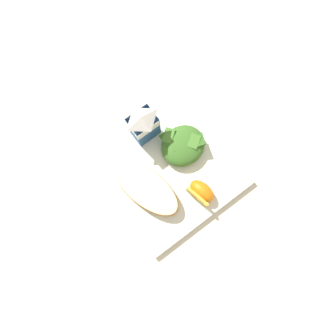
% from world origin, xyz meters
% --- Properties ---
extents(ground, '(3.00, 3.00, 0.00)m').
position_xyz_m(ground, '(0.00, 0.00, 0.00)').
color(ground, beige).
extents(white_plate, '(0.28, 0.28, 0.02)m').
position_xyz_m(white_plate, '(0.00, 0.00, 0.01)').
color(white_plate, white).
rests_on(white_plate, ground).
extents(cheesy_pizza_bread, '(0.12, 0.18, 0.04)m').
position_xyz_m(cheesy_pizza_bread, '(-0.06, -0.01, 0.03)').
color(cheesy_pizza_bread, tan).
rests_on(cheesy_pizza_bread, white_plate).
extents(green_salad_pile, '(0.10, 0.10, 0.04)m').
position_xyz_m(green_salad_pile, '(0.06, 0.02, 0.04)').
color(green_salad_pile, '#3D7028').
rests_on(green_salad_pile, white_plate).
extents(milk_carton, '(0.06, 0.04, 0.11)m').
position_xyz_m(milk_carton, '(0.01, 0.10, 0.08)').
color(milk_carton, '#23569E').
rests_on(milk_carton, white_plate).
extents(orange_wedge_front, '(0.05, 0.07, 0.04)m').
position_xyz_m(orange_wedge_front, '(0.03, -0.09, 0.04)').
color(orange_wedge_front, orange).
rests_on(orange_wedge_front, white_plate).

